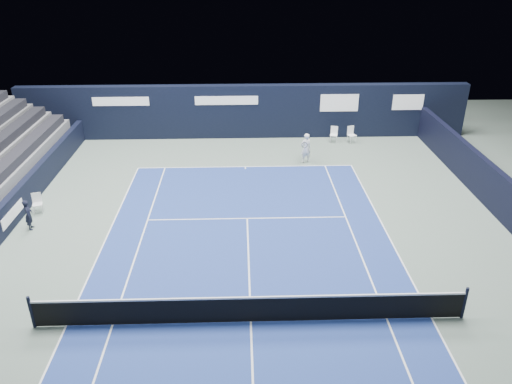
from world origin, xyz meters
TOP-DOWN VIEW (x-y plane):
  - ground at (0.00, 2.00)m, footprint 48.00×48.00m
  - court_surface at (0.00, 0.00)m, footprint 10.97×23.77m
  - enclosure_wall_right at (10.50, 6.00)m, footprint 0.30×22.00m
  - folding_chair_back_a at (6.15, 15.34)m, footprint 0.54×0.53m
  - folding_chair_back_b at (5.17, 15.46)m, footprint 0.49×0.48m
  - line_judge_chair at (-8.85, 7.27)m, footprint 0.47×0.46m
  - line_judge at (-8.65, 5.86)m, footprint 0.39×0.51m
  - court_markings at (0.00, 0.00)m, footprint 11.03×23.83m
  - tennis_net at (0.00, 0.00)m, footprint 12.90×0.10m
  - back_sponsor_wall at (0.01, 16.50)m, footprint 26.00×0.63m
  - side_barrier_left at (-9.50, 5.97)m, footprint 0.33×22.00m
  - tennis_player at (3.15, 12.43)m, footprint 0.67×0.89m

SIDE VIEW (x-z plane):
  - ground at x=0.00m, z-range 0.00..0.00m
  - court_surface at x=0.00m, z-range 0.00..0.01m
  - court_markings at x=0.00m, z-range 0.01..0.01m
  - line_judge_chair at x=-8.85m, z-range 0.06..0.93m
  - tennis_net at x=0.00m, z-range -0.04..1.06m
  - folding_chair_back_b at x=5.17m, z-range 0.06..0.98m
  - folding_chair_back_a at x=6.15m, z-range 0.07..1.02m
  - side_barrier_left at x=-9.50m, z-range 0.00..1.20m
  - line_judge at x=-8.65m, z-range 0.00..1.26m
  - tennis_player at x=3.15m, z-range 0.00..1.57m
  - enclosure_wall_right at x=10.50m, z-range 0.00..1.80m
  - back_sponsor_wall at x=0.01m, z-range 0.00..3.10m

